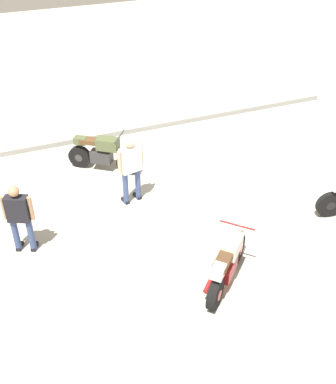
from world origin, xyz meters
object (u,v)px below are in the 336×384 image
motorcycle_cream_vintage (227,263)px  person_in_white_shirt (131,166)px  person_in_black_shirt (19,216)px  motorcycle_olive_vintage (103,154)px

motorcycle_cream_vintage → person_in_white_shirt: person_in_white_shirt is taller
motorcycle_cream_vintage → person_in_black_shirt: bearing=101.2°
motorcycle_olive_vintage → motorcycle_cream_vintage: same height
motorcycle_cream_vintage → person_in_white_shirt: (-0.86, 3.23, 0.51)m
motorcycle_cream_vintage → person_in_black_shirt: 4.25m
motorcycle_cream_vintage → person_in_black_shirt: person_in_black_shirt is taller
motorcycle_olive_vintage → person_in_black_shirt: size_ratio=1.03×
motorcycle_cream_vintage → person_in_white_shirt: 3.38m
motorcycle_olive_vintage → person_in_black_shirt: person_in_black_shirt is taller
person_in_black_shirt → person_in_white_shirt: person_in_white_shirt is taller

